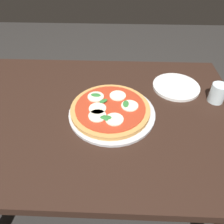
% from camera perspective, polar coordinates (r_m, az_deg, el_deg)
% --- Properties ---
extents(ground_plane, '(6.00, 6.00, 0.00)m').
position_cam_1_polar(ground_plane, '(1.50, -3.31, -20.16)').
color(ground_plane, '#2D2B28').
extents(dining_table, '(1.28, 0.87, 0.71)m').
position_cam_1_polar(dining_table, '(1.00, -4.66, -3.80)').
color(dining_table, black).
rests_on(dining_table, ground_plane).
extents(serving_tray, '(0.36, 0.36, 0.01)m').
position_cam_1_polar(serving_tray, '(0.91, 0.00, -0.19)').
color(serving_tray, silver).
rests_on(serving_tray, dining_table).
extents(pizza, '(0.34, 0.34, 0.03)m').
position_cam_1_polar(pizza, '(0.90, -0.48, 0.89)').
color(pizza, tan).
rests_on(pizza, serving_tray).
extents(plate_white, '(0.23, 0.23, 0.01)m').
position_cam_1_polar(plate_white, '(1.10, 16.71, 6.51)').
color(plate_white, white).
rests_on(plate_white, dining_table).
extents(glass_cup, '(0.07, 0.07, 0.09)m').
position_cam_1_polar(glass_cup, '(1.06, 26.40, 4.53)').
color(glass_cup, silver).
rests_on(glass_cup, dining_table).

